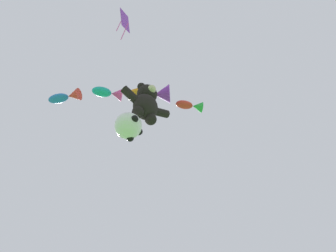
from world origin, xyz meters
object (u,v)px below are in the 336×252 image
Objects in this scene: teddy_bear_kite at (146,103)px; fish_kite_teal at (109,93)px; fish_kite_crimson at (191,106)px; diamond_kite at (125,22)px; fish_kite_cobalt at (66,97)px; fish_kite_tangerine at (151,95)px; soccer_ball_kite at (129,126)px.

teddy_bear_kite is 1.42× the size of fish_kite_teal.
fish_kite_crimson is 5.36m from diamond_kite.
fish_kite_crimson is at bearing -30.78° from fish_kite_cobalt.
fish_kite_crimson is at bearing -31.31° from fish_kite_teal.
fish_kite_tangerine is (0.53, 0.56, 1.93)m from teddy_bear_kite.
fish_kite_tangerine reaches higher than soccer_ball_kite.
diamond_kite reaches higher than fish_kite_tangerine.
fish_kite_teal reaches higher than fish_kite_crimson.
fish_kite_crimson is (2.67, -0.09, 1.97)m from teddy_bear_kite.
fish_kite_cobalt is (-3.59, 2.75, 0.02)m from fish_kite_tangerine.
fish_kite_tangerine is 2.55m from fish_kite_teal.
fish_kite_teal is at bearing 148.69° from fish_kite_crimson.
fish_kite_teal is (-0.68, 2.04, 4.57)m from soccer_ball_kite.
fish_kite_crimson is 4.59m from fish_kite_teal.
fish_kite_cobalt is (-5.72, 3.41, -0.02)m from fish_kite_crimson.
diamond_kite reaches higher than fish_kite_teal.
fish_kite_cobalt is (-2.53, 3.09, 3.81)m from soccer_ball_kite.
fish_kite_teal is at bearing 108.38° from soccer_ball_kite.
soccer_ball_kite is 0.50× the size of fish_kite_tangerine.
fish_kite_crimson is (3.19, -0.31, 3.83)m from soccer_ball_kite.
fish_kite_cobalt reaches higher than teddy_bear_kite.
soccer_ball_kite is at bearing -71.62° from fish_kite_teal.
fish_kite_tangerine is 0.90× the size of diamond_kite.
fish_kite_crimson is at bearing 16.98° from diamond_kite.
teddy_bear_kite is at bearing 34.17° from diamond_kite.
fish_kite_tangerine is (1.06, 0.34, 3.80)m from soccer_ball_kite.
diamond_kite is at bearing -107.50° from fish_kite_teal.
soccer_ball_kite is 0.45× the size of diamond_kite.
fish_kite_teal is at bearing 135.64° from fish_kite_tangerine.
fish_kite_cobalt is at bearing 150.36° from fish_kite_teal.
soccer_ball_kite is at bearing 174.40° from fish_kite_crimson.
fish_kite_teal reaches higher than teddy_bear_kite.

